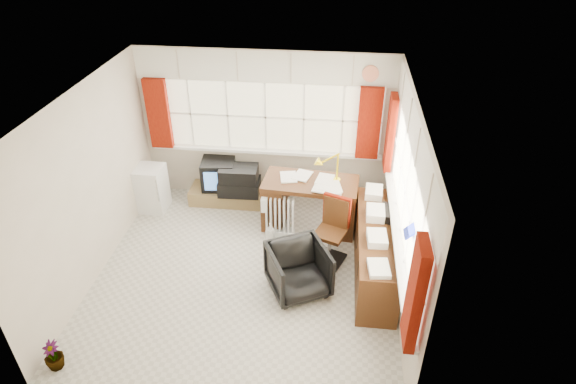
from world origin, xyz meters
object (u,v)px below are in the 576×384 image
office_chair (298,270)px  crt_tv (219,174)px  desk (310,201)px  task_chair (333,227)px  mini_fridge (151,188)px  tv_bench (233,195)px  credenza (375,250)px  radiator (280,220)px  desk_lamp (338,161)px

office_chair → crt_tv: size_ratio=1.27×
desk → task_chair: (0.37, -0.69, 0.06)m
crt_tv → mini_fridge: bearing=-159.2°
desk → crt_tv: (-1.55, 0.59, 0.04)m
tv_bench → mini_fridge: mini_fridge is taller
tv_bench → credenza: bearing=-33.7°
radiator → crt_tv: crt_tv is taller
desk_lamp → radiator: size_ratio=0.73×
desk → tv_bench: (-1.33, 0.53, -0.33)m
desk_lamp → office_chair: bearing=-105.6°
office_chair → credenza: credenza is taller
task_chair → crt_tv: size_ratio=1.68×
desk_lamp → crt_tv: 2.10m
mini_fridge → tv_bench: bearing=14.9°
desk → mini_fridge: 2.59m
desk → tv_bench: bearing=158.1°
task_chair → credenza: (0.58, -0.30, -0.12)m
desk_lamp → crt_tv: desk_lamp is taller
task_chair → mini_fridge: task_chair is taller
desk → office_chair: 1.43m
desk_lamp → office_chair: size_ratio=0.65×
credenza → radiator: bearing=152.8°
desk_lamp → credenza: 1.42m
mini_fridge → credenza: bearing=-18.6°
task_chair → office_chair: bearing=-119.2°
desk_lamp → mini_fridge: (-2.96, 0.13, -0.76)m
radiator → tv_bench: bearing=138.0°
desk → credenza: bearing=-46.1°
task_chair → desk: bearing=118.4°
office_chair → credenza: (0.99, 0.44, 0.06)m
crt_tv → mini_fridge: (-1.03, -0.39, -0.11)m
tv_bench → mini_fridge: 1.32m
radiator → credenza: size_ratio=0.33×
desk_lamp → crt_tv: bearing=165.1°
credenza → office_chair: bearing=-156.0°
desk_lamp → tv_bench: desk_lamp is taller
office_chair → mini_fridge: bearing=120.6°
desk → radiator: size_ratio=2.21×
mini_fridge → office_chair: bearing=-32.7°
task_chair → radiator: (-0.80, 0.41, -0.25)m
desk_lamp → tv_bench: bearing=165.0°
desk_lamp → tv_bench: (-1.71, 0.46, -1.01)m
office_chair → mini_fridge: (-2.54, 1.63, 0.04)m
desk_lamp → credenza: bearing=-61.8°
desk_lamp → mini_fridge: desk_lamp is taller
radiator → task_chair: bearing=-27.2°
radiator → office_chair: bearing=-71.4°
desk → desk_lamp: size_ratio=3.05×
task_chair → tv_bench: bearing=144.3°
crt_tv → desk: bearing=-20.8°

